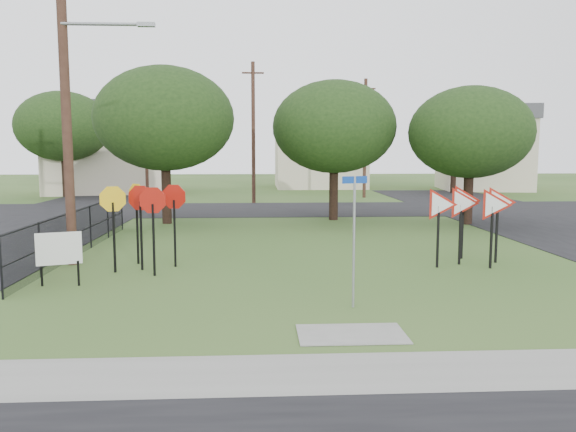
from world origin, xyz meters
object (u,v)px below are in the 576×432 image
object	(u,v)px
street_name_sign	(354,233)
stop_sign_cluster	(144,207)
yield_sign_cluster	(471,206)
info_board	(59,250)

from	to	relation	value
street_name_sign	stop_sign_cluster	xyz separation A→B (m)	(-5.32, 4.20, 0.17)
yield_sign_cluster	info_board	size ratio (longest dim) A/B	2.22
street_name_sign	info_board	xyz separation A→B (m)	(-7.07, 2.32, -0.74)
yield_sign_cluster	street_name_sign	bearing A→B (deg)	-133.83
stop_sign_cluster	info_board	xyz separation A→B (m)	(-1.75, -1.88, -0.90)
yield_sign_cluster	stop_sign_cluster	bearing A→B (deg)	-178.51
stop_sign_cluster	info_board	size ratio (longest dim) A/B	1.79
street_name_sign	stop_sign_cluster	bearing A→B (deg)	141.70
yield_sign_cluster	info_board	distance (m)	11.57
stop_sign_cluster	info_board	world-z (taller)	stop_sign_cluster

